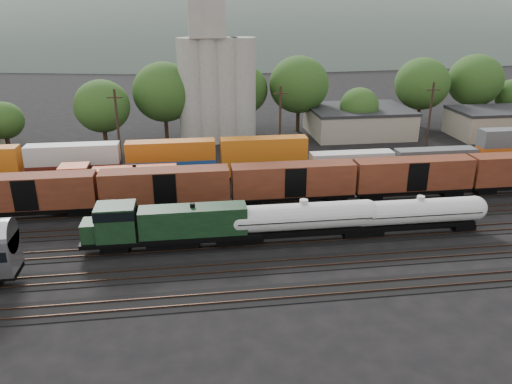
{
  "coord_description": "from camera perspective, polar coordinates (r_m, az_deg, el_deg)",
  "views": [
    {
      "loc": [
        -1.85,
        -51.19,
        23.41
      ],
      "look_at": [
        5.53,
        2.0,
        3.0
      ],
      "focal_mm": 35.0,
      "sensor_mm": 36.0,
      "label": 1
    }
  ],
  "objects": [
    {
      "name": "container_wall",
      "position": [
        69.46,
        -11.37,
        3.2
      ],
      "size": [
        160.0,
        2.6,
        5.8
      ],
      "color": "black",
      "rests_on": "ground"
    },
    {
      "name": "tree_band",
      "position": [
        92.79,
        1.02,
        11.2
      ],
      "size": [
        161.64,
        23.18,
        14.32
      ],
      "color": "black",
      "rests_on": "ground"
    },
    {
      "name": "industrial_sheds",
      "position": [
        89.33,
        -2.25,
        7.3
      ],
      "size": [
        119.38,
        17.26,
        5.1
      ],
      "color": "#9E937F",
      "rests_on": "ground"
    },
    {
      "name": "grain_silo",
      "position": [
        88.18,
        -4.6,
        12.82
      ],
      "size": [
        13.4,
        5.0,
        29.0
      ],
      "color": "#A3A095",
      "rests_on": "ground"
    },
    {
      "name": "distant_hills",
      "position": [
        315.34,
        -3.21,
        12.76
      ],
      "size": [
        860.0,
        286.0,
        130.0
      ],
      "color": "#59665B",
      "rests_on": "ground"
    },
    {
      "name": "green_locomotive",
      "position": [
        50.72,
        -10.7,
        -3.69
      ],
      "size": [
        17.85,
        3.15,
        4.73
      ],
      "color": "black",
      "rests_on": "ground"
    },
    {
      "name": "tank_car_a",
      "position": [
        51.94,
        5.42,
        -2.96
      ],
      "size": [
        16.38,
        2.93,
        4.29
      ],
      "color": "silver",
      "rests_on": "ground"
    },
    {
      "name": "tracks",
      "position": [
        56.3,
        -5.31,
        -3.8
      ],
      "size": [
        180.0,
        33.2,
        0.2
      ],
      "color": "black",
      "rests_on": "ground"
    },
    {
      "name": "ground",
      "position": [
        56.32,
        -5.31,
        -3.85
      ],
      "size": [
        600.0,
        600.0,
        0.0
      ],
      "primitive_type": "plane",
      "color": "black"
    },
    {
      "name": "utility_poles",
      "position": [
        75.21,
        -6.33,
        7.46
      ],
      "size": [
        122.2,
        0.36,
        12.0
      ],
      "color": "black",
      "rests_on": "ground"
    },
    {
      "name": "boxcar_string",
      "position": [
        60.7,
        -17.59,
        0.27
      ],
      "size": [
        122.8,
        2.9,
        4.2
      ],
      "color": "black",
      "rests_on": "ground"
    },
    {
      "name": "tank_car_b",
      "position": [
        56.14,
        18.12,
        -2.25
      ],
      "size": [
        15.32,
        2.74,
        4.02
      ],
      "color": "silver",
      "rests_on": "ground"
    },
    {
      "name": "orange_locomotive",
      "position": [
        65.43,
        -16.19,
        1.31
      ],
      "size": [
        17.41,
        2.9,
        4.35
      ],
      "color": "black",
      "rests_on": "ground"
    }
  ]
}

